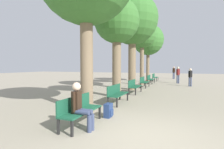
{
  "coord_description": "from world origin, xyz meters",
  "views": [
    {
      "loc": [
        0.8,
        -4.2,
        1.74
      ],
      "look_at": [
        -3.29,
        6.28,
        1.19
      ],
      "focal_mm": 28.0,
      "sensor_mm": 36.0,
      "label": 1
    }
  ],
  "objects_px": {
    "bench_row_4": "(150,79)",
    "tree_row_4": "(148,40)",
    "backpack": "(108,110)",
    "pedestrian_mid": "(190,76)",
    "pedestrian_far": "(178,74)",
    "bench_row_1": "(117,93)",
    "tree_row_2": "(132,20)",
    "person_seated": "(80,105)",
    "bench_row_3": "(144,81)",
    "tree_row_1": "(117,23)",
    "tree_row_3": "(142,35)",
    "bench_row_0": "(79,108)",
    "pedestrian_near": "(174,72)",
    "bench_row_5": "(155,77)",
    "bench_row_2": "(134,85)"
  },
  "relations": [
    {
      "from": "bench_row_4",
      "to": "tree_row_4",
      "type": "bearing_deg",
      "value": 107.08
    },
    {
      "from": "backpack",
      "to": "pedestrian_mid",
      "type": "xyz_separation_m",
      "value": [
        3.07,
        10.83,
        0.66
      ]
    },
    {
      "from": "tree_row_4",
      "to": "pedestrian_far",
      "type": "xyz_separation_m",
      "value": [
        3.12,
        -0.61,
        -3.61
      ]
    },
    {
      "from": "bench_row_1",
      "to": "tree_row_2",
      "type": "bearing_deg",
      "value": 96.45
    },
    {
      "from": "bench_row_4",
      "to": "person_seated",
      "type": "xyz_separation_m",
      "value": [
        0.23,
        -13.42,
        0.19
      ]
    },
    {
      "from": "tree_row_2",
      "to": "bench_row_1",
      "type": "bearing_deg",
      "value": -83.55
    },
    {
      "from": "bench_row_3",
      "to": "tree_row_1",
      "type": "relative_size",
      "value": 0.31
    },
    {
      "from": "tree_row_3",
      "to": "person_seated",
      "type": "relative_size",
      "value": 4.56
    },
    {
      "from": "bench_row_0",
      "to": "pedestrian_far",
      "type": "bearing_deg",
      "value": 79.8
    },
    {
      "from": "tree_row_3",
      "to": "pedestrian_near",
      "type": "relative_size",
      "value": 3.52
    },
    {
      "from": "tree_row_1",
      "to": "pedestrian_near",
      "type": "height_order",
      "value": "tree_row_1"
    },
    {
      "from": "tree_row_1",
      "to": "person_seated",
      "type": "xyz_separation_m",
      "value": [
        0.78,
        -5.09,
        -3.44
      ]
    },
    {
      "from": "bench_row_4",
      "to": "person_seated",
      "type": "height_order",
      "value": "person_seated"
    },
    {
      "from": "bench_row_5",
      "to": "pedestrian_mid",
      "type": "xyz_separation_m",
      "value": [
        3.57,
        -4.51,
        0.39
      ]
    },
    {
      "from": "backpack",
      "to": "tree_row_1",
      "type": "bearing_deg",
      "value": 105.69
    },
    {
      "from": "bench_row_0",
      "to": "bench_row_5",
      "type": "xyz_separation_m",
      "value": [
        0.0,
        16.4,
        0.0
      ]
    },
    {
      "from": "bench_row_2",
      "to": "tree_row_4",
      "type": "relative_size",
      "value": 0.27
    },
    {
      "from": "pedestrian_near",
      "to": "tree_row_4",
      "type": "bearing_deg",
      "value": -112.78
    },
    {
      "from": "bench_row_0",
      "to": "bench_row_2",
      "type": "bearing_deg",
      "value": 90.0
    },
    {
      "from": "tree_row_1",
      "to": "pedestrian_near",
      "type": "relative_size",
      "value": 3.28
    },
    {
      "from": "tree_row_3",
      "to": "pedestrian_mid",
      "type": "relative_size",
      "value": 3.8
    },
    {
      "from": "bench_row_0",
      "to": "person_seated",
      "type": "height_order",
      "value": "person_seated"
    },
    {
      "from": "bench_row_0",
      "to": "backpack",
      "type": "distance_m",
      "value": 1.2
    },
    {
      "from": "person_seated",
      "to": "pedestrian_mid",
      "type": "xyz_separation_m",
      "value": [
        3.34,
        12.19,
        0.2
      ]
    },
    {
      "from": "backpack",
      "to": "pedestrian_mid",
      "type": "height_order",
      "value": "pedestrian_mid"
    },
    {
      "from": "pedestrian_near",
      "to": "bench_row_4",
      "type": "bearing_deg",
      "value": -104.19
    },
    {
      "from": "person_seated",
      "to": "pedestrian_mid",
      "type": "height_order",
      "value": "pedestrian_mid"
    },
    {
      "from": "tree_row_1",
      "to": "tree_row_3",
      "type": "bearing_deg",
      "value": 90.0
    },
    {
      "from": "bench_row_5",
      "to": "tree_row_3",
      "type": "xyz_separation_m",
      "value": [
        -0.55,
        -4.71,
        4.07
      ]
    },
    {
      "from": "bench_row_0",
      "to": "bench_row_1",
      "type": "height_order",
      "value": "same"
    },
    {
      "from": "person_seated",
      "to": "bench_row_2",
      "type": "bearing_deg",
      "value": 91.96
    },
    {
      "from": "person_seated",
      "to": "pedestrian_mid",
      "type": "bearing_deg",
      "value": 74.68
    },
    {
      "from": "tree_row_4",
      "to": "bench_row_0",
      "type": "bearing_deg",
      "value": -87.89
    },
    {
      "from": "bench_row_4",
      "to": "backpack",
      "type": "xyz_separation_m",
      "value": [
        0.5,
        -12.06,
        -0.27
      ]
    },
    {
      "from": "tree_row_2",
      "to": "pedestrian_mid",
      "type": "distance_m",
      "value": 6.98
    },
    {
      "from": "bench_row_4",
      "to": "tree_row_3",
      "type": "distance_m",
      "value": 4.35
    },
    {
      "from": "tree_row_1",
      "to": "person_seated",
      "type": "relative_size",
      "value": 4.25
    },
    {
      "from": "bench_row_1",
      "to": "bench_row_3",
      "type": "bearing_deg",
      "value": 90.0
    },
    {
      "from": "bench_row_1",
      "to": "bench_row_5",
      "type": "height_order",
      "value": "same"
    },
    {
      "from": "bench_row_5",
      "to": "tree_row_2",
      "type": "relative_size",
      "value": 0.24
    },
    {
      "from": "tree_row_3",
      "to": "pedestrian_far",
      "type": "bearing_deg",
      "value": 39.87
    },
    {
      "from": "tree_row_2",
      "to": "backpack",
      "type": "distance_m",
      "value": 8.64
    },
    {
      "from": "person_seated",
      "to": "pedestrian_near",
      "type": "bearing_deg",
      "value": 85.33
    },
    {
      "from": "tree_row_4",
      "to": "pedestrian_mid",
      "type": "height_order",
      "value": "tree_row_4"
    },
    {
      "from": "bench_row_1",
      "to": "backpack",
      "type": "height_order",
      "value": "bench_row_1"
    },
    {
      "from": "tree_row_2",
      "to": "bench_row_3",
      "type": "bearing_deg",
      "value": 72.23
    },
    {
      "from": "bench_row_3",
      "to": "tree_row_3",
      "type": "relative_size",
      "value": 0.28
    },
    {
      "from": "pedestrian_near",
      "to": "pedestrian_far",
      "type": "height_order",
      "value": "pedestrian_near"
    },
    {
      "from": "bench_row_1",
      "to": "bench_row_3",
      "type": "xyz_separation_m",
      "value": [
        0.0,
        6.56,
        0.0
      ]
    },
    {
      "from": "bench_row_2",
      "to": "bench_row_4",
      "type": "distance_m",
      "value": 6.56
    }
  ]
}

